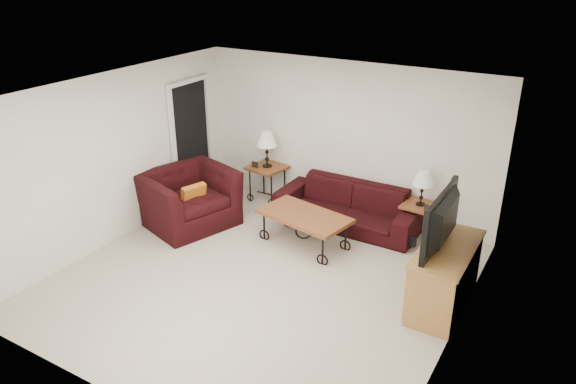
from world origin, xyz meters
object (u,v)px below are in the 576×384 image
object	(u,v)px
backpack	(411,235)
sofa	(348,206)
lamp_left	(267,149)
lamp_right	(422,188)
side_table_left	(267,183)
coffee_table	(304,229)
tv_stand	(444,276)
armchair	(188,198)
television	(450,221)
side_table_right	(419,221)

from	to	relation	value
backpack	sofa	bearing A→B (deg)	-173.92
lamp_left	lamp_right	distance (m)	2.71
side_table_left	lamp_left	xyz separation A→B (m)	(0.00, 0.00, 0.62)
coffee_table	tv_stand	bearing A→B (deg)	-11.98
coffee_table	armchair	xyz separation A→B (m)	(-1.91, -0.32, 0.19)
tv_stand	television	size ratio (longest dim) A/B	1.12
side_table_left	side_table_right	xyz separation A→B (m)	(2.71, 0.00, -0.04)
armchair	television	bearing A→B (deg)	-73.91
side_table_right	television	world-z (taller)	television
sofa	backpack	xyz separation A→B (m)	(1.12, -0.22, -0.11)
side_table_right	side_table_left	bearing A→B (deg)	180.00
coffee_table	backpack	bearing A→B (deg)	25.96
side_table_left	armchair	xyz separation A→B (m)	(-0.58, -1.41, 0.13)
tv_stand	side_table_left	bearing A→B (deg)	156.22
coffee_table	side_table_left	bearing A→B (deg)	140.75
television	backpack	world-z (taller)	television
lamp_left	television	world-z (taller)	television
lamp_left	backpack	bearing A→B (deg)	-8.36
side_table_left	lamp_left	size ratio (longest dim) A/B	1.00
sofa	lamp_left	xyz separation A→B (m)	(-1.61, 0.18, 0.61)
side_table_right	coffee_table	bearing A→B (deg)	-141.74
side_table_left	side_table_right	world-z (taller)	side_table_left
side_table_right	tv_stand	bearing A→B (deg)	-62.31
armchair	backpack	size ratio (longest dim) A/B	3.10
lamp_right	backpack	distance (m)	0.72
side_table_right	coffee_table	world-z (taller)	side_table_right
coffee_table	television	distance (m)	2.40
television	backpack	size ratio (longest dim) A/B	2.74
lamp_left	coffee_table	distance (m)	1.85
backpack	coffee_table	bearing A→B (deg)	-136.77
armchair	coffee_table	bearing A→B (deg)	-62.32
side_table_right	lamp_right	distance (m)	0.54
lamp_right	backpack	size ratio (longest dim) A/B	1.24
side_table_right	armchair	world-z (taller)	armchair
sofa	side_table_left	world-z (taller)	sofa
side_table_left	lamp_right	size ratio (longest dim) A/B	1.16
side_table_right	tv_stand	size ratio (longest dim) A/B	0.41
sofa	tv_stand	bearing A→B (deg)	-35.70
tv_stand	lamp_right	bearing A→B (deg)	117.69
side_table_left	sofa	bearing A→B (deg)	-6.36
side_table_right	lamp_right	size ratio (longest dim) A/B	1.00
armchair	tv_stand	world-z (taller)	armchair
sofa	backpack	size ratio (longest dim) A/B	5.22
side_table_left	side_table_right	bearing A→B (deg)	0.00
lamp_left	lamp_right	bearing A→B (deg)	0.00
television	lamp_right	bearing A→B (deg)	-152.90
tv_stand	sofa	bearing A→B (deg)	144.30
coffee_table	television	size ratio (longest dim) A/B	1.11
armchair	television	size ratio (longest dim) A/B	1.13
tv_stand	backpack	bearing A→B (deg)	124.36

